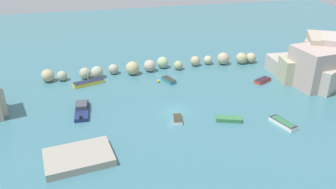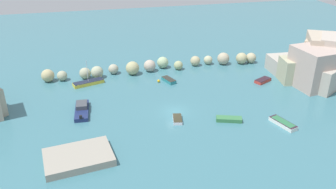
{
  "view_description": "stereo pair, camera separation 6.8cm",
  "coord_description": "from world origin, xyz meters",
  "px_view_note": "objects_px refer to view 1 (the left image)",
  "views": [
    {
      "loc": [
        -12.72,
        -47.95,
        27.34
      ],
      "look_at": [
        0.0,
        4.5,
        1.0
      ],
      "focal_mm": 37.09,
      "sensor_mm": 36.0,
      "label": 1
    },
    {
      "loc": [
        -12.65,
        -47.97,
        27.34
      ],
      "look_at": [
        0.0,
        4.5,
        1.0
      ],
      "focal_mm": 37.09,
      "sensor_mm": 36.0,
      "label": 2
    }
  ],
  "objects_px": {
    "moored_boat_0": "(283,123)",
    "moored_boat_3": "(56,156)",
    "stone_dock": "(79,157)",
    "moored_boat_4": "(178,119)",
    "moored_boat_6": "(229,119)",
    "moored_boat_7": "(169,80)",
    "moored_boat_2": "(82,109)",
    "moored_boat_5": "(263,80)",
    "channel_buoy": "(159,81)",
    "moored_boat_1": "(88,83)"
  },
  "relations": [
    {
      "from": "moored_boat_3",
      "to": "moored_boat_7",
      "type": "distance_m",
      "value": 28.66
    },
    {
      "from": "moored_boat_1",
      "to": "moored_boat_7",
      "type": "relative_size",
      "value": 1.68
    },
    {
      "from": "moored_boat_0",
      "to": "moored_boat_4",
      "type": "relative_size",
      "value": 1.56
    },
    {
      "from": "moored_boat_0",
      "to": "moored_boat_6",
      "type": "relative_size",
      "value": 1.13
    },
    {
      "from": "moored_boat_3",
      "to": "channel_buoy",
      "type": "bearing_deg",
      "value": 110.44
    },
    {
      "from": "moored_boat_2",
      "to": "moored_boat_7",
      "type": "distance_m",
      "value": 18.69
    },
    {
      "from": "moored_boat_5",
      "to": "moored_boat_7",
      "type": "bearing_deg",
      "value": -40.86
    },
    {
      "from": "channel_buoy",
      "to": "moored_boat_4",
      "type": "height_order",
      "value": "moored_boat_4"
    },
    {
      "from": "channel_buoy",
      "to": "moored_boat_4",
      "type": "bearing_deg",
      "value": -91.03
    },
    {
      "from": "stone_dock",
      "to": "moored_boat_3",
      "type": "height_order",
      "value": "stone_dock"
    },
    {
      "from": "moored_boat_2",
      "to": "moored_boat_6",
      "type": "distance_m",
      "value": 23.66
    },
    {
      "from": "moored_boat_3",
      "to": "moored_boat_4",
      "type": "height_order",
      "value": "moored_boat_3"
    },
    {
      "from": "moored_boat_1",
      "to": "moored_boat_6",
      "type": "relative_size",
      "value": 1.45
    },
    {
      "from": "moored_boat_2",
      "to": "moored_boat_1",
      "type": "bearing_deg",
      "value": -4.36
    },
    {
      "from": "moored_boat_2",
      "to": "moored_boat_5",
      "type": "distance_m",
      "value": 34.63
    },
    {
      "from": "stone_dock",
      "to": "moored_boat_7",
      "type": "relative_size",
      "value": 2.38
    },
    {
      "from": "moored_boat_5",
      "to": "moored_boat_7",
      "type": "distance_m",
      "value": 18.28
    },
    {
      "from": "moored_boat_5",
      "to": "channel_buoy",
      "type": "bearing_deg",
      "value": -40.13
    },
    {
      "from": "moored_boat_0",
      "to": "moored_boat_4",
      "type": "bearing_deg",
      "value": -125.64
    },
    {
      "from": "stone_dock",
      "to": "moored_boat_6",
      "type": "distance_m",
      "value": 23.31
    },
    {
      "from": "moored_boat_2",
      "to": "moored_boat_4",
      "type": "relative_size",
      "value": 2.18
    },
    {
      "from": "stone_dock",
      "to": "moored_boat_5",
      "type": "xyz_separation_m",
      "value": [
        35.01,
        17.39,
        -0.21
      ]
    },
    {
      "from": "moored_boat_0",
      "to": "moored_boat_3",
      "type": "height_order",
      "value": "moored_boat_0"
    },
    {
      "from": "moored_boat_2",
      "to": "moored_boat_3",
      "type": "xyz_separation_m",
      "value": [
        -3.55,
        -11.8,
        -0.18
      ]
    },
    {
      "from": "stone_dock",
      "to": "moored_boat_4",
      "type": "bearing_deg",
      "value": 24.43
    },
    {
      "from": "moored_boat_7",
      "to": "moored_boat_6",
      "type": "bearing_deg",
      "value": 178.03
    },
    {
      "from": "moored_boat_6",
      "to": "moored_boat_7",
      "type": "xyz_separation_m",
      "value": [
        -5.53,
        16.85,
        0.02
      ]
    },
    {
      "from": "stone_dock",
      "to": "moored_boat_3",
      "type": "xyz_separation_m",
      "value": [
        -2.92,
        1.39,
        -0.2
      ]
    },
    {
      "from": "moored_boat_0",
      "to": "moored_boat_3",
      "type": "relative_size",
      "value": 1.81
    },
    {
      "from": "moored_boat_2",
      "to": "moored_boat_0",
      "type": "bearing_deg",
      "value": -108.09
    },
    {
      "from": "moored_boat_6",
      "to": "moored_boat_5",
      "type": "bearing_deg",
      "value": 64.38
    },
    {
      "from": "moored_boat_3",
      "to": "moored_boat_7",
      "type": "xyz_separation_m",
      "value": [
        20.17,
        20.36,
        0.02
      ]
    },
    {
      "from": "channel_buoy",
      "to": "moored_boat_2",
      "type": "bearing_deg",
      "value": -149.11
    },
    {
      "from": "moored_boat_1",
      "to": "moored_boat_6",
      "type": "height_order",
      "value": "moored_boat_1"
    },
    {
      "from": "moored_boat_2",
      "to": "moored_boat_5",
      "type": "xyz_separation_m",
      "value": [
        34.38,
        4.19,
        -0.19
      ]
    },
    {
      "from": "channel_buoy",
      "to": "moored_boat_1",
      "type": "distance_m",
      "value": 13.43
    },
    {
      "from": "moored_boat_1",
      "to": "moored_boat_4",
      "type": "height_order",
      "value": "moored_boat_1"
    },
    {
      "from": "channel_buoy",
      "to": "moored_boat_2",
      "type": "distance_m",
      "value": 17.08
    },
    {
      "from": "stone_dock",
      "to": "moored_boat_6",
      "type": "xyz_separation_m",
      "value": [
        22.79,
        4.9,
        -0.2
      ]
    },
    {
      "from": "channel_buoy",
      "to": "moored_boat_1",
      "type": "bearing_deg",
      "value": 170.91
    },
    {
      "from": "stone_dock",
      "to": "moored_boat_2",
      "type": "height_order",
      "value": "moored_boat_2"
    },
    {
      "from": "moored_boat_3",
      "to": "moored_boat_0",
      "type": "bearing_deg",
      "value": 62.63
    },
    {
      "from": "moored_boat_1",
      "to": "moored_boat_2",
      "type": "distance_m",
      "value": 10.98
    },
    {
      "from": "channel_buoy",
      "to": "moored_boat_6",
      "type": "height_order",
      "value": "moored_boat_6"
    },
    {
      "from": "moored_boat_7",
      "to": "moored_boat_2",
      "type": "bearing_deg",
      "value": 97.09
    },
    {
      "from": "stone_dock",
      "to": "moored_boat_1",
      "type": "distance_m",
      "value": 24.17
    },
    {
      "from": "moored_boat_4",
      "to": "moored_boat_7",
      "type": "relative_size",
      "value": 0.85
    },
    {
      "from": "moored_boat_3",
      "to": "moored_boat_5",
      "type": "relative_size",
      "value": 0.69
    },
    {
      "from": "moored_boat_2",
      "to": "moored_boat_3",
      "type": "bearing_deg",
      "value": 166.22
    },
    {
      "from": "channel_buoy",
      "to": "moored_boat_0",
      "type": "xyz_separation_m",
      "value": [
        14.97,
        -20.18,
        0.08
      ]
    }
  ]
}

